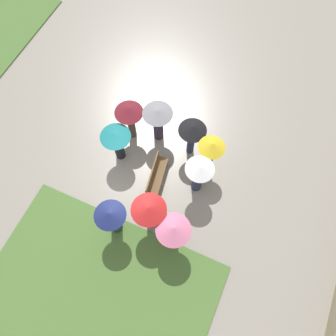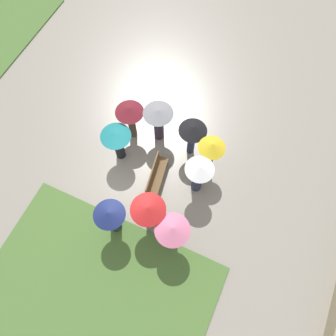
{
  "view_description": "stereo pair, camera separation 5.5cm",
  "coord_description": "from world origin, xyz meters",
  "px_view_note": "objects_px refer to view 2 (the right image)",
  "views": [
    {
      "loc": [
        -3.34,
        -3.16,
        11.57
      ],
      "look_at": [
        1.06,
        -1.21,
        0.67
      ],
      "focal_mm": 35.0,
      "sensor_mm": 36.0,
      "label": 1
    },
    {
      "loc": [
        -3.31,
        -3.21,
        11.57
      ],
      "look_at": [
        1.06,
        -1.21,
        0.67
      ],
      "focal_mm": 35.0,
      "sensor_mm": 36.0,
      "label": 2
    }
  ],
  "objects_px": {
    "crowd_person_maroon": "(130,114)",
    "crowd_person_pink": "(172,231)",
    "crowd_person_black": "(192,133)",
    "crowd_person_navy": "(112,218)",
    "park_bench": "(156,175)",
    "crowd_person_grey": "(158,119)",
    "crowd_person_yellow": "(211,151)",
    "crowd_person_teal": "(117,140)",
    "crowd_person_red": "(148,211)",
    "crowd_person_white": "(199,174)"
  },
  "relations": [
    {
      "from": "crowd_person_maroon",
      "to": "crowd_person_pink",
      "type": "distance_m",
      "value": 4.55
    },
    {
      "from": "crowd_person_black",
      "to": "crowd_person_navy",
      "type": "xyz_separation_m",
      "value": [
        -3.92,
        1.19,
        -0.17
      ]
    },
    {
      "from": "park_bench",
      "to": "crowd_person_black",
      "type": "relative_size",
      "value": 0.94
    },
    {
      "from": "crowd_person_pink",
      "to": "crowd_person_grey",
      "type": "relative_size",
      "value": 1.01
    },
    {
      "from": "crowd_person_black",
      "to": "crowd_person_yellow",
      "type": "height_order",
      "value": "crowd_person_yellow"
    },
    {
      "from": "crowd_person_pink",
      "to": "crowd_person_navy",
      "type": "bearing_deg",
      "value": 35.31
    },
    {
      "from": "crowd_person_navy",
      "to": "crowd_person_teal",
      "type": "bearing_deg",
      "value": -73.59
    },
    {
      "from": "park_bench",
      "to": "crowd_person_teal",
      "type": "bearing_deg",
      "value": 68.05
    },
    {
      "from": "crowd_person_black",
      "to": "crowd_person_maroon",
      "type": "xyz_separation_m",
      "value": [
        -0.27,
        2.37,
        0.1
      ]
    },
    {
      "from": "crowd_person_yellow",
      "to": "crowd_person_red",
      "type": "distance_m",
      "value": 3.04
    },
    {
      "from": "crowd_person_black",
      "to": "crowd_person_grey",
      "type": "height_order",
      "value": "crowd_person_grey"
    },
    {
      "from": "crowd_person_yellow",
      "to": "crowd_person_grey",
      "type": "bearing_deg",
      "value": -4.42
    },
    {
      "from": "crowd_person_teal",
      "to": "crowd_person_white",
      "type": "height_order",
      "value": "crowd_person_white"
    },
    {
      "from": "crowd_person_navy",
      "to": "crowd_person_teal",
      "type": "relative_size",
      "value": 1.07
    },
    {
      "from": "crowd_person_teal",
      "to": "crowd_person_black",
      "type": "bearing_deg",
      "value": 105.38
    },
    {
      "from": "crowd_person_grey",
      "to": "crowd_person_teal",
      "type": "bearing_deg",
      "value": -65.67
    },
    {
      "from": "park_bench",
      "to": "crowd_person_maroon",
      "type": "bearing_deg",
      "value": 40.6
    },
    {
      "from": "crowd_person_white",
      "to": "crowd_person_black",
      "type": "bearing_deg",
      "value": 51.76
    },
    {
      "from": "crowd_person_maroon",
      "to": "crowd_person_pink",
      "type": "relative_size",
      "value": 1.01
    },
    {
      "from": "crowd_person_pink",
      "to": "crowd_person_white",
      "type": "bearing_deg",
      "value": -65.45
    },
    {
      "from": "crowd_person_black",
      "to": "crowd_person_yellow",
      "type": "bearing_deg",
      "value": 107.49
    },
    {
      "from": "crowd_person_maroon",
      "to": "crowd_person_yellow",
      "type": "relative_size",
      "value": 0.98
    },
    {
      "from": "crowd_person_black",
      "to": "crowd_person_teal",
      "type": "xyz_separation_m",
      "value": [
        -1.31,
        2.39,
        -0.15
      ]
    },
    {
      "from": "crowd_person_navy",
      "to": "crowd_person_red",
      "type": "distance_m",
      "value": 1.25
    },
    {
      "from": "crowd_person_white",
      "to": "crowd_person_yellow",
      "type": "distance_m",
      "value": 0.93
    },
    {
      "from": "crowd_person_white",
      "to": "crowd_person_teal",
      "type": "bearing_deg",
      "value": 110.43
    },
    {
      "from": "crowd_person_black",
      "to": "crowd_person_white",
      "type": "relative_size",
      "value": 0.96
    },
    {
      "from": "park_bench",
      "to": "crowd_person_yellow",
      "type": "xyz_separation_m",
      "value": [
        1.29,
        -1.56,
        0.91
      ]
    },
    {
      "from": "park_bench",
      "to": "crowd_person_white",
      "type": "bearing_deg",
      "value": -84.74
    },
    {
      "from": "crowd_person_black",
      "to": "crowd_person_white",
      "type": "height_order",
      "value": "crowd_person_white"
    },
    {
      "from": "crowd_person_black",
      "to": "crowd_person_teal",
      "type": "height_order",
      "value": "crowd_person_black"
    },
    {
      "from": "park_bench",
      "to": "crowd_person_pink",
      "type": "relative_size",
      "value": 0.9
    },
    {
      "from": "crowd_person_white",
      "to": "park_bench",
      "type": "bearing_deg",
      "value": 124.93
    },
    {
      "from": "crowd_person_navy",
      "to": "crowd_person_yellow",
      "type": "xyz_separation_m",
      "value": [
        3.51,
        -2.06,
        0.18
      ]
    },
    {
      "from": "crowd_person_navy",
      "to": "crowd_person_grey",
      "type": "bearing_deg",
      "value": -95.37
    },
    {
      "from": "crowd_person_pink",
      "to": "crowd_person_red",
      "type": "bearing_deg",
      "value": 9.35
    },
    {
      "from": "crowd_person_teal",
      "to": "crowd_person_yellow",
      "type": "height_order",
      "value": "crowd_person_yellow"
    },
    {
      "from": "crowd_person_black",
      "to": "crowd_person_red",
      "type": "xyz_separation_m",
      "value": [
        -3.28,
        0.16,
        0.1
      ]
    },
    {
      "from": "crowd_person_teal",
      "to": "crowd_person_white",
      "type": "xyz_separation_m",
      "value": [
        -0.02,
        -3.19,
        0.02
      ]
    },
    {
      "from": "park_bench",
      "to": "crowd_person_grey",
      "type": "bearing_deg",
      "value": 12.54
    },
    {
      "from": "park_bench",
      "to": "crowd_person_navy",
      "type": "distance_m",
      "value": 2.38
    },
    {
      "from": "crowd_person_black",
      "to": "crowd_person_navy",
      "type": "height_order",
      "value": "crowd_person_navy"
    },
    {
      "from": "crowd_person_navy",
      "to": "crowd_person_pink",
      "type": "height_order",
      "value": "crowd_person_pink"
    },
    {
      "from": "crowd_person_teal",
      "to": "crowd_person_grey",
      "type": "bearing_deg",
      "value": 131.24
    },
    {
      "from": "crowd_person_navy",
      "to": "crowd_person_teal",
      "type": "height_order",
      "value": "crowd_person_navy"
    },
    {
      "from": "park_bench",
      "to": "crowd_person_red",
      "type": "bearing_deg",
      "value": -170.09
    },
    {
      "from": "crowd_person_navy",
      "to": "crowd_person_red",
      "type": "bearing_deg",
      "value": -156.52
    },
    {
      "from": "crowd_person_maroon",
      "to": "crowd_person_grey",
      "type": "relative_size",
      "value": 1.02
    },
    {
      "from": "park_bench",
      "to": "crowd_person_white",
      "type": "relative_size",
      "value": 0.9
    },
    {
      "from": "crowd_person_grey",
      "to": "crowd_person_yellow",
      "type": "xyz_separation_m",
      "value": [
        -0.5,
        -2.26,
        0.12
      ]
    }
  ]
}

